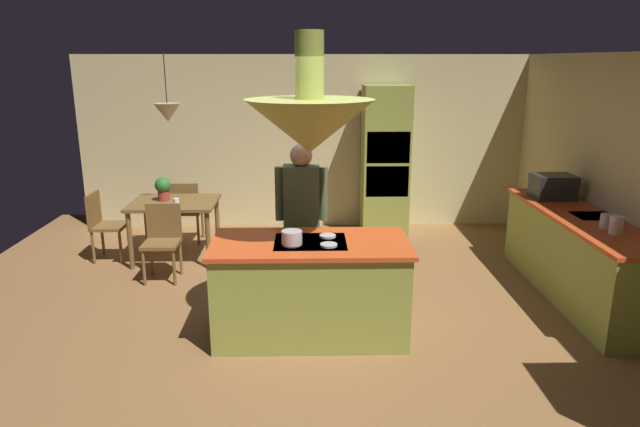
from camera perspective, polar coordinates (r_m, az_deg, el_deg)
name	(u,v)px	position (r m, az deg, el deg)	size (l,w,h in m)	color
ground	(311,324)	(5.56, -0.96, -11.10)	(8.16, 8.16, 0.00)	olive
wall_back	(309,142)	(8.51, -1.14, 7.21)	(6.80, 0.10, 2.55)	beige
wall_right	(638,185)	(6.41, 29.47, 2.54)	(0.10, 7.20, 2.55)	beige
kitchen_island	(311,288)	(5.19, -0.97, -7.57)	(1.78, 0.89, 0.92)	#939E42
counter_run_right	(578,256)	(6.59, 24.63, -3.93)	(0.73, 2.59, 0.90)	#939E42
oven_tower	(385,161)	(8.22, 6.60, 5.34)	(0.66, 0.62, 2.13)	#939E42
dining_table	(174,209)	(7.31, -14.52, 0.41)	(1.06, 0.85, 0.76)	brown
person_at_island	(302,214)	(5.70, -1.87, -0.07)	(0.53, 0.22, 1.67)	tan
range_hood	(310,123)	(4.81, -1.05, 9.15)	(1.10, 1.10, 1.00)	#939E42
pendant_light_over_table	(168,112)	(7.11, -15.17, 9.85)	(0.32, 0.32, 0.82)	beige
chair_facing_island	(163,236)	(6.75, -15.65, -2.25)	(0.40, 0.40, 0.87)	brown
chair_by_back_wall	(186,208)	(7.96, -13.42, 0.55)	(0.40, 0.40, 0.87)	brown
chair_at_corner	(103,221)	(7.61, -21.11, -0.75)	(0.40, 0.40, 0.87)	brown
potted_plant_on_table	(163,188)	(7.32, -15.60, 2.55)	(0.20, 0.20, 0.30)	#99382D
cup_on_table	(176,202)	(7.06, -14.33, 1.14)	(0.07, 0.07, 0.09)	white
canister_flour	(616,225)	(5.90, 27.79, -1.04)	(0.12, 0.12, 0.18)	silver
canister_sugar	(606,221)	(6.05, 26.97, -0.71)	(0.11, 0.11, 0.14)	silver
microwave_on_counter	(553,187)	(7.10, 22.51, 2.53)	(0.46, 0.36, 0.28)	#232326
cooking_pot_on_cooktop	(292,238)	(4.88, -2.86, -2.45)	(0.18, 0.18, 0.12)	#B2B2B7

